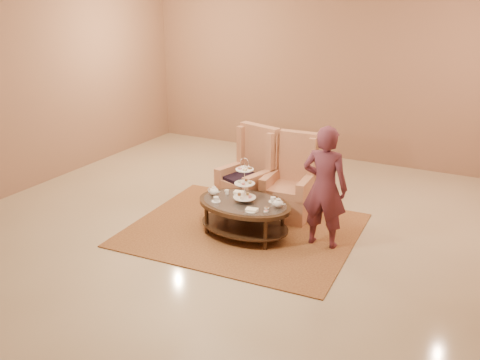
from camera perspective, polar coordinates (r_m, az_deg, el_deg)
The scene contains 9 objects.
ground at distance 7.24m, azimuth 0.27°, elevation -6.03°, with size 8.00×8.00×0.00m, color tan.
ceiling at distance 7.24m, azimuth 0.27°, elevation -6.03°, with size 8.00×8.00×0.02m, color silver.
wall_back at distance 10.32m, azimuth 10.82°, elevation 11.71°, with size 8.00×0.04×3.50m, color #946A50.
wall_left at distance 9.18m, azimuth -22.77°, elevation 9.54°, with size 0.04×8.00×3.50m, color #946A50.
rug at distance 7.41m, azimuth 0.36°, elevation -5.32°, with size 3.14×2.66×0.02m.
tea_table at distance 7.10m, azimuth 0.48°, elevation -3.01°, with size 1.37×0.99×1.10m.
armchair_left at distance 7.98m, azimuth 1.14°, elevation -0.18°, with size 0.83×0.85×1.25m.
armchair_right at distance 7.79m, azimuth 5.36°, elevation -0.90°, with size 0.70×0.72×1.22m.
person at distance 6.77m, azimuth 9.02°, elevation -0.80°, with size 0.59×0.39×1.60m.
Camera 1 is at (3.00, -5.77, 3.17)m, focal length 40.00 mm.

